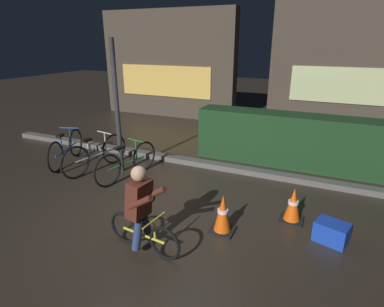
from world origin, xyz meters
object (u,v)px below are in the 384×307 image
object	(u,v)px
street_post	(117,109)
cyclist	(142,209)
blue_crate	(332,232)
parked_bike_left_mid	(96,155)
parked_bike_center_left	(127,162)
parked_bike_leftmost	(66,149)
traffic_cone_far	(293,205)
traffic_cone_near	(223,214)

from	to	relation	value
street_post	cyclist	xyz separation A→B (m)	(1.94, -2.15, -0.76)
blue_crate	cyclist	world-z (taller)	cyclist
parked_bike_left_mid	parked_bike_center_left	xyz separation A→B (m)	(0.87, -0.07, -0.02)
parked_bike_leftmost	cyclist	size ratio (longest dim) A/B	1.31
parked_bike_center_left	blue_crate	world-z (taller)	parked_bike_center_left
parked_bike_center_left	cyclist	xyz separation A→B (m)	(1.60, -1.89, 0.28)
parked_bike_left_mid	traffic_cone_far	bearing A→B (deg)	-84.71
parked_bike_center_left	cyclist	distance (m)	2.49
street_post	traffic_cone_near	xyz separation A→B (m)	(2.79, -1.30, -1.10)
parked_bike_leftmost	parked_bike_center_left	distance (m)	1.78
traffic_cone_far	cyclist	size ratio (longest dim) A/B	0.46
parked_bike_leftmost	blue_crate	bearing A→B (deg)	-117.17
parked_bike_leftmost	traffic_cone_far	xyz separation A→B (m)	(5.14, -0.42, -0.08)
parked_bike_left_mid	parked_bike_center_left	size ratio (longest dim) A/B	1.06
blue_crate	cyclist	bearing A→B (deg)	-152.01
parked_bike_leftmost	traffic_cone_near	size ratio (longest dim) A/B	2.69
parked_bike_left_mid	blue_crate	bearing A→B (deg)	-88.08
street_post	parked_bike_leftmost	size ratio (longest dim) A/B	1.70
parked_bike_leftmost	cyclist	bearing A→B (deg)	-140.36
traffic_cone_near	street_post	bearing A→B (deg)	154.98
parked_bike_left_mid	traffic_cone_far	xyz separation A→B (m)	(4.23, -0.37, -0.09)
street_post	blue_crate	bearing A→B (deg)	-11.85
parked_bike_left_mid	traffic_cone_near	world-z (taller)	parked_bike_left_mid
cyclist	parked_bike_leftmost	bearing A→B (deg)	156.07
street_post	parked_bike_left_mid	world-z (taller)	street_post
traffic_cone_near	parked_bike_leftmost	bearing A→B (deg)	164.60
parked_bike_center_left	cyclist	size ratio (longest dim) A/B	1.32
cyclist	traffic_cone_near	bearing A→B (deg)	51.93
parked_bike_center_left	traffic_cone_near	bearing A→B (deg)	-100.81
parked_bike_center_left	traffic_cone_far	distance (m)	3.37
parked_bike_leftmost	parked_bike_left_mid	distance (m)	0.91
traffic_cone_near	cyclist	bearing A→B (deg)	-134.93
parked_bike_center_left	traffic_cone_near	xyz separation A→B (m)	(2.44, -1.04, -0.06)
traffic_cone_near	parked_bike_center_left	bearing A→B (deg)	156.94
cyclist	traffic_cone_far	bearing A→B (deg)	48.89
parked_bike_center_left	traffic_cone_near	size ratio (longest dim) A/B	2.71
parked_bike_left_mid	traffic_cone_near	distance (m)	3.50
blue_crate	cyclist	distance (m)	2.70
traffic_cone_near	blue_crate	xyz separation A→B (m)	(1.50, 0.40, -0.14)
street_post	parked_bike_left_mid	size ratio (longest dim) A/B	1.60
parked_bike_center_left	parked_bike_left_mid	bearing A→B (deg)	97.42
traffic_cone_far	cyclist	xyz separation A→B (m)	(-1.76, -1.59, 0.35)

